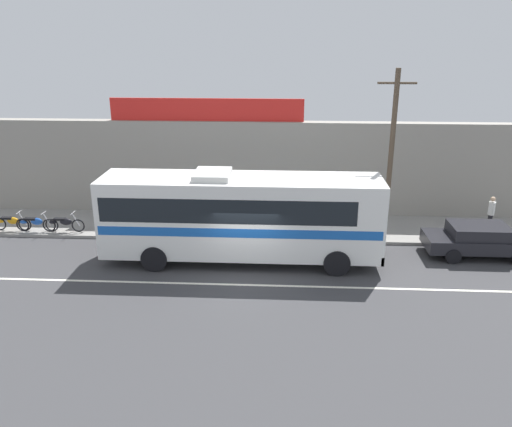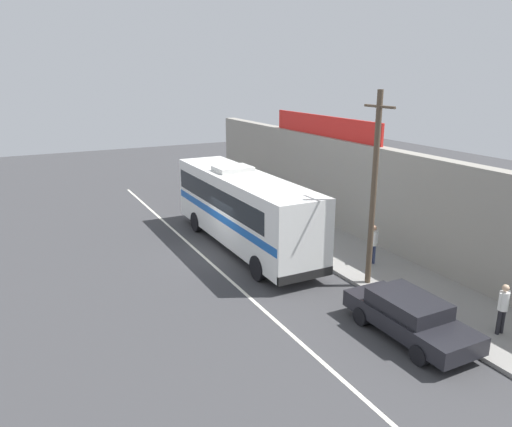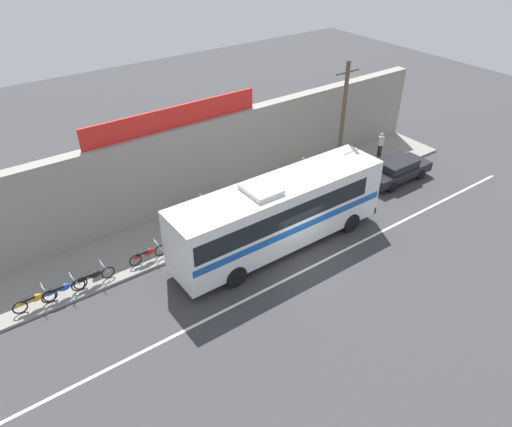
% 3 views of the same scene
% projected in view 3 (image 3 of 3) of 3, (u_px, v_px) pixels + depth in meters
% --- Properties ---
extents(ground_plane, '(70.00, 70.00, 0.00)m').
position_uv_depth(ground_plane, '(301.00, 258.00, 22.99)').
color(ground_plane, '#3A3A3D').
extents(sidewalk_slab, '(30.00, 3.60, 0.14)m').
position_uv_depth(sidewalk_slab, '(241.00, 209.00, 26.47)').
color(sidewalk_slab, gray).
rests_on(sidewalk_slab, ground_plane).
extents(storefront_facade, '(30.00, 0.70, 4.80)m').
position_uv_depth(storefront_facade, '(218.00, 157.00, 26.63)').
color(storefront_facade, gray).
rests_on(storefront_facade, ground_plane).
extents(storefront_billboard, '(9.57, 0.12, 1.10)m').
position_uv_depth(storefront_billboard, '(174.00, 117.00, 23.79)').
color(storefront_billboard, red).
rests_on(storefront_billboard, storefront_facade).
extents(road_center_stripe, '(30.00, 0.14, 0.01)m').
position_uv_depth(road_center_stripe, '(312.00, 266.00, 22.45)').
color(road_center_stripe, silver).
rests_on(road_center_stripe, ground_plane).
extents(intercity_bus, '(11.17, 2.61, 3.78)m').
position_uv_depth(intercity_bus, '(278.00, 212.00, 22.61)').
color(intercity_bus, white).
rests_on(intercity_bus, ground_plane).
extents(parked_car, '(4.52, 1.90, 1.37)m').
position_uv_depth(parked_car, '(397.00, 169.00, 28.94)').
color(parked_car, black).
rests_on(parked_car, ground_plane).
extents(utility_pole, '(1.60, 0.22, 7.44)m').
position_uv_depth(utility_pole, '(342.00, 126.00, 26.30)').
color(utility_pole, brown).
rests_on(utility_pole, sidewalk_slab).
extents(motorcycle_blue, '(1.88, 0.56, 0.94)m').
position_uv_depth(motorcycle_blue, '(62.00, 289.00, 20.32)').
color(motorcycle_blue, black).
rests_on(motorcycle_blue, sidewalk_slab).
extents(motorcycle_red, '(1.83, 0.56, 0.94)m').
position_uv_depth(motorcycle_red, '(34.00, 300.00, 19.79)').
color(motorcycle_red, black).
rests_on(motorcycle_red, sidewalk_slab).
extents(motorcycle_orange, '(1.90, 0.56, 0.94)m').
position_uv_depth(motorcycle_orange, '(147.00, 254.00, 22.36)').
color(motorcycle_orange, black).
rests_on(motorcycle_orange, sidewalk_slab).
extents(motorcycle_green, '(1.87, 0.56, 0.94)m').
position_uv_depth(motorcycle_green, '(93.00, 276.00, 21.02)').
color(motorcycle_green, black).
rests_on(motorcycle_green, sidewalk_slab).
extents(pedestrian_near_shop, '(0.30, 0.48, 1.69)m').
position_uv_depth(pedestrian_near_shop, '(381.00, 143.00, 31.13)').
color(pedestrian_near_shop, black).
rests_on(pedestrian_near_shop, sidewalk_slab).
extents(pedestrian_far_right, '(0.30, 0.48, 1.57)m').
position_uv_depth(pedestrian_far_right, '(201.00, 204.00, 25.05)').
color(pedestrian_far_right, brown).
rests_on(pedestrian_far_right, sidewalk_slab).
extents(pedestrian_by_curb, '(0.30, 0.48, 1.75)m').
position_uv_depth(pedestrian_by_curb, '(302.00, 168.00, 28.12)').
color(pedestrian_by_curb, navy).
rests_on(pedestrian_by_curb, sidewalk_slab).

